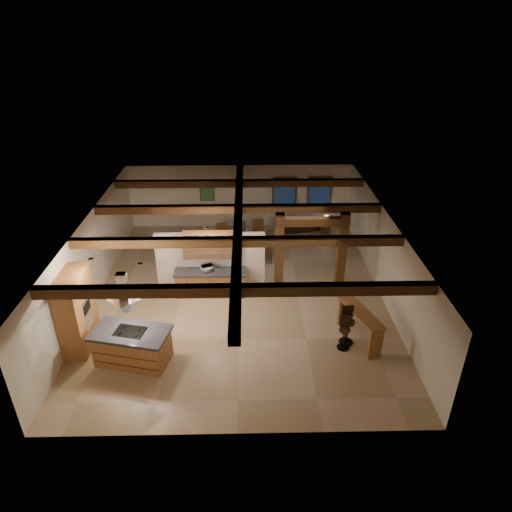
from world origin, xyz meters
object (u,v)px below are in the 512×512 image
(kitchen_island, at_px, (132,346))
(bar_counter, at_px, (360,321))
(dining_table, at_px, (243,249))
(sofa, at_px, (302,224))

(kitchen_island, height_order, bar_counter, kitchen_island)
(dining_table, xyz_separation_m, bar_counter, (3.52, -5.54, 0.39))
(dining_table, bearing_deg, sofa, 53.57)
(kitchen_island, distance_m, bar_counter, 6.68)
(kitchen_island, distance_m, dining_table, 7.10)
(dining_table, xyz_separation_m, sofa, (2.67, 2.47, -0.01))
(sofa, bearing_deg, dining_table, 29.36)
(kitchen_island, xyz_separation_m, bar_counter, (6.62, 0.85, 0.16))
(kitchen_island, relative_size, bar_counter, 1.17)
(dining_table, height_order, bar_counter, bar_counter)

